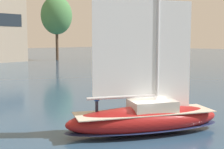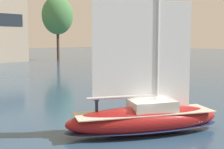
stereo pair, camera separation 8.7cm
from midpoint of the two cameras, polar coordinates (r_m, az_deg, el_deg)
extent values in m
plane|color=#2D4C6B|center=(21.77, 5.84, -10.58)|extent=(400.00, 400.00, 0.00)
cylinder|color=#4C3828|center=(99.67, -10.04, 5.67)|extent=(0.86, 0.86, 10.73)
ellipsoid|color=#477F47|center=(99.96, -10.14, 10.61)|extent=(9.65, 9.65, 11.80)
ellipsoid|color=maroon|center=(21.52, 5.87, -8.23)|extent=(10.84, 8.23, 1.84)
ellipsoid|color=#19234C|center=(21.65, 5.85, -9.52)|extent=(10.95, 8.31, 0.22)
cube|color=beige|center=(21.39, 5.88, -6.83)|extent=(9.48, 7.14, 0.06)
cube|color=beige|center=(21.51, 7.24, -5.66)|extent=(3.70, 3.39, 0.76)
cylinder|color=silver|center=(21.27, 8.30, 11.53)|extent=(0.22, 0.22, 13.56)
cylinder|color=silver|center=(20.62, 1.86, -4.13)|extent=(4.27, 2.69, 0.18)
cube|color=white|center=(20.43, 2.45, 11.42)|extent=(3.85, 2.36, 11.12)
cube|color=white|center=(21.78, 11.27, 3.31)|extent=(2.05, 1.26, 7.46)
cylinder|color=#232838|center=(20.65, -2.92, -5.99)|extent=(0.27, 0.27, 0.85)
cylinder|color=#1E4CA5|center=(20.50, -2.93, -3.94)|extent=(0.47, 0.47, 0.65)
sphere|color=tan|center=(20.42, -2.94, -2.72)|extent=(0.24, 0.24, 0.24)
cylinder|color=green|center=(41.80, 10.68, -1.84)|extent=(1.23, 1.23, 0.92)
cone|color=green|center=(41.67, 10.71, -0.45)|extent=(0.92, 0.92, 1.12)
sphere|color=#F2F266|center=(41.60, 10.73, 0.43)|extent=(0.16, 0.16, 0.16)
camera|label=1|loc=(0.04, -90.11, -0.01)|focal=50.00mm
camera|label=2|loc=(0.04, 89.89, 0.01)|focal=50.00mm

